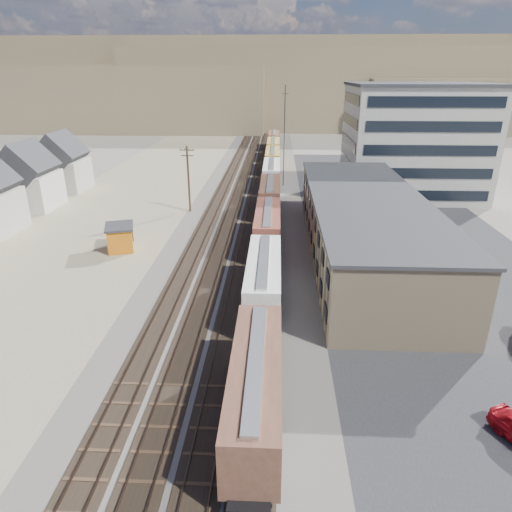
{
  "coord_description": "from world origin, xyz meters",
  "views": [
    {
      "loc": [
        4.86,
        -25.43,
        20.17
      ],
      "look_at": [
        2.87,
        16.82,
        3.0
      ],
      "focal_mm": 32.0,
      "sensor_mm": 36.0,
      "label": 1
    }
  ],
  "objects_px": {
    "utility_pole_north": "(188,178)",
    "parked_car_blue": "(416,216)",
    "maintenance_shed": "(120,237)",
    "freight_train": "(271,183)"
  },
  "relations": [
    {
      "from": "freight_train",
      "to": "utility_pole_north",
      "type": "xyz_separation_m",
      "value": [
        -12.3,
        -8.02,
        2.5
      ]
    },
    {
      "from": "maintenance_shed",
      "to": "parked_car_blue",
      "type": "relative_size",
      "value": 0.82
    },
    {
      "from": "freight_train",
      "to": "parked_car_blue",
      "type": "xyz_separation_m",
      "value": [
        21.21,
        -11.43,
        -1.95
      ]
    },
    {
      "from": "maintenance_shed",
      "to": "parked_car_blue",
      "type": "xyz_separation_m",
      "value": [
        38.99,
        12.98,
        -0.74
      ]
    },
    {
      "from": "utility_pole_north",
      "to": "parked_car_blue",
      "type": "bearing_deg",
      "value": -5.8
    },
    {
      "from": "freight_train",
      "to": "maintenance_shed",
      "type": "bearing_deg",
      "value": -126.07
    },
    {
      "from": "utility_pole_north",
      "to": "parked_car_blue",
      "type": "distance_m",
      "value": 33.98
    },
    {
      "from": "utility_pole_north",
      "to": "maintenance_shed",
      "type": "relative_size",
      "value": 2.01
    },
    {
      "from": "freight_train",
      "to": "parked_car_blue",
      "type": "height_order",
      "value": "freight_train"
    },
    {
      "from": "utility_pole_north",
      "to": "parked_car_blue",
      "type": "xyz_separation_m",
      "value": [
        33.51,
        -3.41,
        -4.46
      ]
    }
  ]
}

